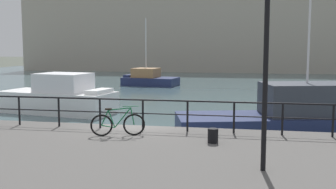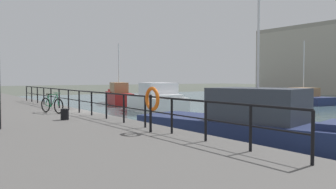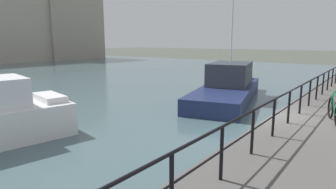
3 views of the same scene
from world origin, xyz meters
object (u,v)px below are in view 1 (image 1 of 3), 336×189
moored_white_yacht (59,97)px  mooring_bollard (213,136)px  moored_small_launch (149,79)px  parked_bicycle (118,124)px  quay_lamp_post (267,36)px  harbor_building (260,32)px  moored_red_daysailer (295,116)px

moored_white_yacht → mooring_bollard: bearing=-36.1°
moored_small_launch → parked_bicycle: moored_small_launch is taller
moored_white_yacht → quay_lamp_post: (11.41, -13.20, 3.29)m
parked_bicycle → moored_white_yacht: bearing=106.0°
moored_small_launch → harbor_building: bearing=-105.7°
moored_red_daysailer → moored_white_yacht: 13.59m
moored_red_daysailer → mooring_bollard: 7.69m
moored_red_daysailer → parked_bicycle: 9.11m
moored_red_daysailer → parked_bicycle: (-6.22, -6.63, 0.62)m
moored_red_daysailer → harbor_building: bearing=75.6°
harbor_building → moored_small_launch: 29.81m
mooring_bollard → harbor_building: bearing=87.4°
moored_red_daysailer → moored_small_launch: bearing=104.1°
moored_white_yacht → moored_small_launch: bearing=96.8°
quay_lamp_post → moored_white_yacht: bearing=130.8°
harbor_building → moored_small_launch: harbor_building is taller
moored_white_yacht → parked_bicycle: 12.32m
moored_small_launch → mooring_bollard: size_ratio=15.15×
harbor_building → moored_white_yacht: harbor_building is taller
moored_white_yacht → quay_lamp_post: size_ratio=1.46×
mooring_bollard → moored_red_daysailer: bearing=66.2°
moored_white_yacht → quay_lamp_post: bearing=-38.6°
mooring_bollard → quay_lamp_post: bearing=-61.6°
harbor_building → quay_lamp_post: 58.05m
harbor_building → moored_small_launch: (-11.32, -27.04, -5.38)m
moored_white_yacht → parked_bicycle: (6.88, -10.21, 0.54)m
moored_small_launch → quay_lamp_post: (10.24, -30.97, 3.54)m
moored_white_yacht → parked_bicycle: bearing=-45.4°
moored_white_yacht → mooring_bollard: size_ratio=16.42×
parked_bicycle → mooring_bollard: 3.15m
harbor_building → quay_lamp_post: (-1.08, -58.01, -1.84)m
moored_red_daysailer → mooring_bollard: (-3.10, -7.02, 0.45)m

